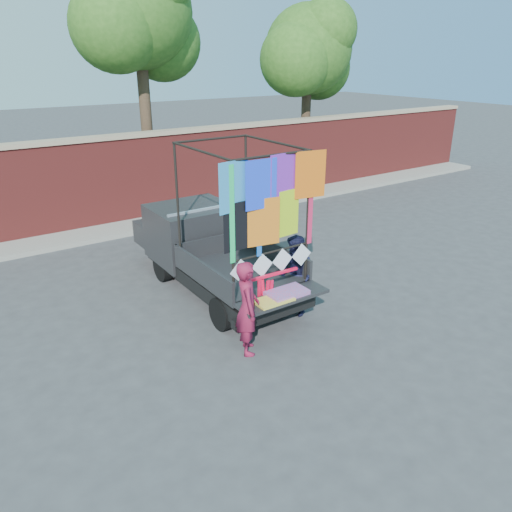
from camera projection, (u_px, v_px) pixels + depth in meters
ground at (272, 309)px, 9.94m from camera, size 90.00×90.00×0.00m
brick_wall at (135, 177)px, 14.80m from camera, size 30.00×0.45×2.61m
curb at (147, 224)px, 14.74m from camera, size 30.00×1.20×0.12m
tree_mid at (140, 18)px, 14.55m from camera, size 4.20×3.30×7.73m
tree_right at (310, 53)px, 18.29m from camera, size 4.20×3.30×6.62m
pickup_truck at (204, 247)px, 10.87m from camera, size 2.04×5.12×3.22m
woman at (248, 308)px, 8.24m from camera, size 0.61×0.71×1.65m
man at (296, 276)px, 9.51m from camera, size 0.61×0.78×1.58m
streamer_bundle at (269, 286)px, 8.76m from camera, size 1.01×0.09×0.69m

